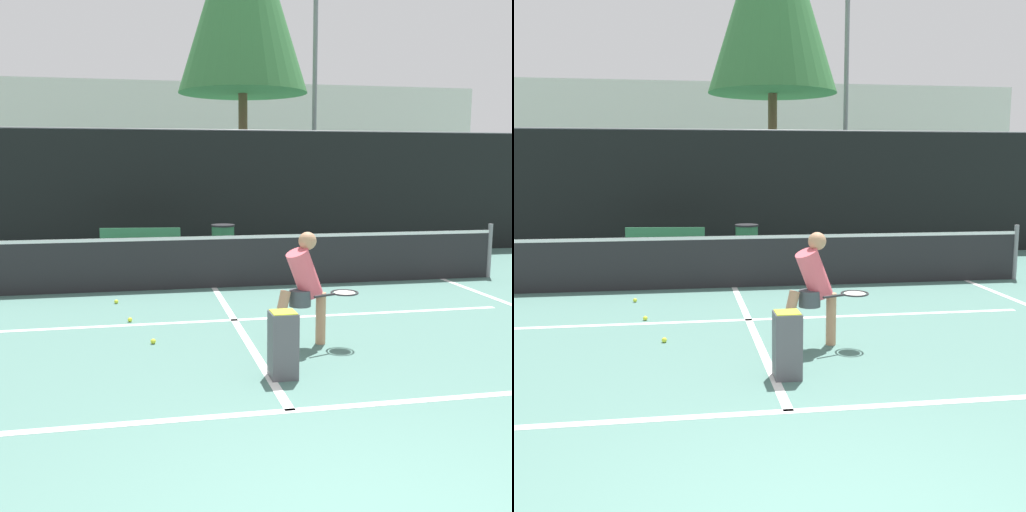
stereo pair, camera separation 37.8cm
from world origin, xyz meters
TOP-DOWN VIEW (x-y plane):
  - court_baseline_near at (0.00, 2.32)m, footprint 11.00×0.10m
  - court_service_line at (0.00, 5.61)m, footprint 8.25×0.10m
  - court_center_mark at (0.00, 5.15)m, footprint 0.10×5.65m
  - net at (0.00, 7.97)m, footprint 11.09×0.09m
  - fence_back at (0.00, 11.77)m, footprint 24.00×0.06m
  - player_practicing at (0.63, 4.17)m, footprint 1.22×0.45m
  - tennis_ball_scattered_0 at (-1.17, 4.66)m, footprint 0.07×0.07m
  - tennis_ball_scattered_2 at (-1.47, 5.80)m, footprint 0.07×0.07m
  - tennis_ball_scattered_5 at (-1.71, 7.01)m, footprint 0.07×0.07m
  - ball_hopper at (0.14, 3.19)m, footprint 0.28×0.28m
  - courtside_bench at (-1.31, 10.45)m, footprint 1.77×0.59m
  - trash_bin at (0.46, 10.10)m, footprint 0.51×0.51m
  - parked_car at (1.74, 15.68)m, footprint 1.67×4.04m
  - floodlight_mast at (4.76, 17.81)m, footprint 1.10×0.24m
  - building_far at (0.00, 31.43)m, footprint 36.00×2.40m

SIDE VIEW (x-z plane):
  - court_baseline_near at x=0.00m, z-range 0.00..0.01m
  - court_service_line at x=0.00m, z-range 0.00..0.01m
  - court_center_mark at x=0.00m, z-range 0.00..0.01m
  - tennis_ball_scattered_0 at x=-1.17m, z-range 0.00..0.07m
  - tennis_ball_scattered_2 at x=-1.47m, z-range 0.00..0.07m
  - tennis_ball_scattered_5 at x=-1.71m, z-range 0.00..0.07m
  - ball_hopper at x=0.14m, z-range 0.02..0.73m
  - courtside_bench at x=-1.31m, z-range 0.04..0.90m
  - trash_bin at x=0.46m, z-range 0.00..0.95m
  - net at x=0.00m, z-range -0.02..1.05m
  - parked_car at x=1.74m, z-range -0.11..1.29m
  - player_practicing at x=0.63m, z-range 0.07..1.49m
  - fence_back at x=0.00m, z-range -0.01..3.06m
  - building_far at x=0.00m, z-range 0.00..6.66m
  - floodlight_mast at x=4.76m, z-range 1.14..9.37m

